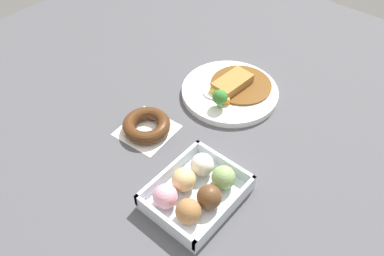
# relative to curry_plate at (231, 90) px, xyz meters

# --- Properties ---
(ground_plane) EXTENTS (1.60, 1.60, 0.00)m
(ground_plane) POSITION_rel_curry_plate_xyz_m (-0.13, 0.05, -0.01)
(ground_plane) COLOR #4C4C51
(curry_plate) EXTENTS (0.26, 0.26, 0.07)m
(curry_plate) POSITION_rel_curry_plate_xyz_m (0.00, 0.00, 0.00)
(curry_plate) COLOR white
(curry_plate) RESTS_ON ground_plane
(donut_box) EXTENTS (0.20, 0.16, 0.06)m
(donut_box) POSITION_rel_curry_plate_xyz_m (-0.32, -0.15, 0.01)
(donut_box) COLOR silver
(donut_box) RESTS_ON ground_plane
(chocolate_ring_donut) EXTENTS (0.14, 0.14, 0.03)m
(chocolate_ring_donut) POSITION_rel_curry_plate_xyz_m (-0.25, 0.08, 0.00)
(chocolate_ring_donut) COLOR white
(chocolate_ring_donut) RESTS_ON ground_plane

